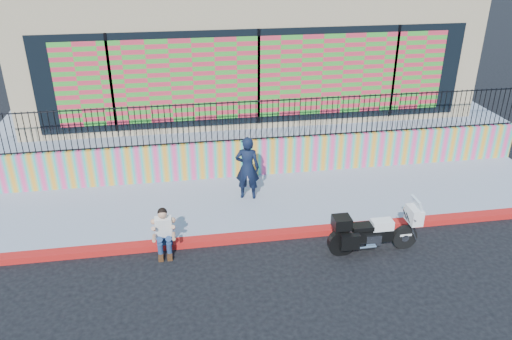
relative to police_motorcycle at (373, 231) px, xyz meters
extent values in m
plane|color=black|center=(-1.80, 0.91, -0.55)|extent=(90.00, 90.00, 0.00)
cube|color=red|center=(-1.80, 0.91, -0.47)|extent=(16.00, 0.30, 0.15)
cube|color=#878FA2|center=(-1.80, 2.56, -0.47)|extent=(16.00, 3.00, 0.15)
cube|color=#FF4387|center=(-1.80, 4.16, 0.15)|extent=(16.00, 0.20, 1.10)
cube|color=#878FA2|center=(-1.80, 9.26, 0.08)|extent=(16.00, 10.00, 1.25)
cube|color=tan|center=(-1.80, 9.06, 2.70)|extent=(14.00, 8.00, 4.00)
cube|color=black|center=(-1.80, 5.04, 2.30)|extent=(12.60, 0.04, 2.80)
cube|color=#D02E42|center=(-1.80, 5.01, 2.30)|extent=(11.48, 0.02, 2.40)
cylinder|color=black|center=(0.80, 0.00, -0.25)|extent=(0.59, 0.12, 0.59)
cylinder|color=black|center=(-0.72, 0.00, -0.25)|extent=(0.59, 0.12, 0.59)
cube|color=black|center=(0.04, 0.00, -0.10)|extent=(0.85, 0.25, 0.30)
cube|color=silver|center=(0.00, 0.00, -0.19)|extent=(0.36, 0.30, 0.27)
cube|color=white|center=(0.20, 0.00, 0.15)|extent=(0.49, 0.28, 0.21)
cube|color=black|center=(-0.27, 0.00, 0.13)|extent=(0.49, 0.30, 0.11)
cube|color=white|center=(0.96, 0.00, 0.32)|extent=(0.27, 0.46, 0.37)
cube|color=silver|center=(0.99, 0.00, 0.61)|extent=(0.16, 0.41, 0.30)
cube|color=black|center=(-0.76, 0.00, 0.30)|extent=(0.39, 0.37, 0.27)
cube|color=black|center=(-0.63, -0.27, -0.06)|extent=(0.43, 0.16, 0.36)
cube|color=black|center=(-0.63, 0.27, -0.06)|extent=(0.43, 0.16, 0.36)
cube|color=white|center=(0.80, 0.00, -0.16)|extent=(0.28, 0.14, 0.05)
imported|color=black|center=(-2.48, 2.77, 0.48)|extent=(0.72, 0.56, 1.77)
cube|color=navy|center=(-4.71, 0.91, -0.31)|extent=(0.36, 0.28, 0.18)
cube|color=white|center=(-4.71, 0.87, 0.04)|extent=(0.38, 0.27, 0.54)
sphere|color=tan|center=(-4.71, 0.83, 0.40)|extent=(0.21, 0.21, 0.21)
cube|color=#472814|center=(-4.81, 0.47, -0.50)|extent=(0.11, 0.26, 0.10)
cube|color=#472814|center=(-4.61, 0.47, -0.50)|extent=(0.11, 0.26, 0.10)
camera|label=1|loc=(-4.19, -9.10, 6.15)|focal=35.00mm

